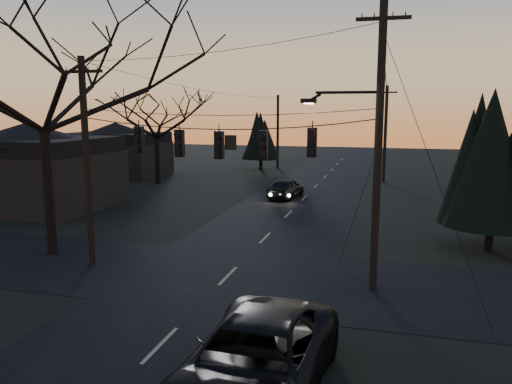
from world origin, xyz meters
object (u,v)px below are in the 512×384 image
(bare_tree_left, at_px, (41,80))
(evergreen_right, at_px, (495,156))
(utility_pole_far_l, at_px, (277,168))
(utility_pole_left, at_px, (92,264))
(utility_pole_far_r, at_px, (383,182))
(sedan_oncoming_a, at_px, (286,188))
(utility_pole_right, at_px, (373,289))
(suv_near, at_px, (256,362))

(bare_tree_left, bearing_deg, evergreen_right, 16.25)
(utility_pole_far_l, bearing_deg, utility_pole_left, -90.00)
(bare_tree_left, xyz_separation_m, evergreen_right, (19.12, 5.57, -3.33))
(utility_pole_far_r, relative_size, sedan_oncoming_a, 1.94)
(utility_pole_left, bearing_deg, utility_pole_far_l, 90.00)
(evergreen_right, bearing_deg, utility_pole_right, -127.40)
(utility_pole_right, xyz_separation_m, utility_pole_far_l, (-11.50, 36.00, 0.00))
(utility_pole_right, bearing_deg, utility_pole_far_l, 107.72)
(utility_pole_right, xyz_separation_m, bare_tree_left, (-14.14, 0.94, 7.67))
(utility_pole_far_r, distance_m, bare_tree_left, 31.48)
(utility_pole_right, relative_size, suv_near, 1.57)
(utility_pole_far_r, bearing_deg, utility_pole_far_l, 145.18)
(evergreen_right, bearing_deg, utility_pole_left, -158.43)
(utility_pole_left, relative_size, suv_near, 1.34)
(utility_pole_left, distance_m, bare_tree_left, 8.17)
(utility_pole_left, bearing_deg, evergreen_right, 21.57)
(utility_pole_right, bearing_deg, sedan_oncoming_a, 111.11)
(evergreen_right, bearing_deg, sedan_oncoming_a, 136.72)
(utility_pole_right, distance_m, utility_pole_far_l, 37.79)
(utility_pole_right, height_order, utility_pole_far_r, utility_pole_right)
(bare_tree_left, height_order, evergreen_right, bare_tree_left)
(utility_pole_left, height_order, sedan_oncoming_a, utility_pole_left)
(utility_pole_far_l, xyz_separation_m, bare_tree_left, (-2.64, -35.06, 7.67))
(utility_pole_right, xyz_separation_m, utility_pole_far_r, (0.00, 28.00, 0.00))
(utility_pole_far_r, bearing_deg, evergreen_right, -76.95)
(utility_pole_far_l, height_order, suv_near, utility_pole_far_l)
(utility_pole_far_l, bearing_deg, bare_tree_left, -94.31)
(utility_pole_right, relative_size, utility_pole_left, 1.18)
(utility_pole_far_l, xyz_separation_m, evergreen_right, (16.48, -29.49, 4.35))
(utility_pole_right, xyz_separation_m, sedan_oncoming_a, (-6.80, 17.60, 0.75))
(utility_pole_left, relative_size, utility_pole_far_r, 1.00)
(utility_pole_far_r, distance_m, suv_near, 35.89)
(utility_pole_far_l, bearing_deg, evergreen_right, -60.80)
(bare_tree_left, bearing_deg, sedan_oncoming_a, 66.22)
(evergreen_right, distance_m, sedan_oncoming_a, 16.57)
(utility_pole_far_r, xyz_separation_m, evergreen_right, (4.98, -21.49, 4.35))
(utility_pole_far_r, height_order, sedan_oncoming_a, utility_pole_far_r)
(utility_pole_left, height_order, utility_pole_far_r, same)
(utility_pole_far_r, relative_size, evergreen_right, 1.13)
(evergreen_right, bearing_deg, utility_pole_far_l, 119.20)
(utility_pole_right, relative_size, utility_pole_far_r, 1.18)
(utility_pole_far_r, bearing_deg, utility_pole_right, -90.00)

